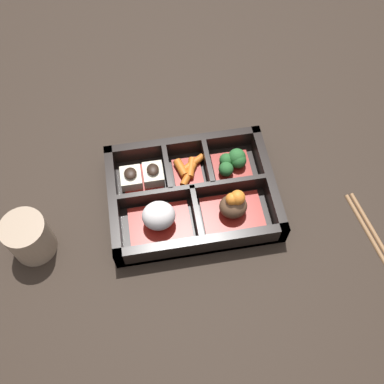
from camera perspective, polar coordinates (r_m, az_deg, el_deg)
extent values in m
plane|color=black|center=(0.75, 0.00, -0.95)|extent=(3.00, 3.00, 0.00)
cube|color=black|center=(0.74, 0.00, -0.76)|extent=(0.27, 0.20, 0.01)
cube|color=black|center=(0.78, -1.13, 5.78)|extent=(0.27, 0.01, 0.04)
cube|color=black|center=(0.69, 1.28, -6.78)|extent=(0.27, 0.01, 0.04)
cube|color=black|center=(0.75, 9.59, 1.27)|extent=(0.01, 0.20, 0.04)
cube|color=black|center=(0.73, -9.85, -1.54)|extent=(0.01, 0.20, 0.04)
cube|color=black|center=(0.73, -0.03, 0.04)|extent=(0.24, 0.01, 0.04)
cube|color=black|center=(0.75, 2.01, 3.14)|extent=(0.01, 0.08, 0.04)
cube|color=black|center=(0.75, -3.11, 2.41)|extent=(0.01, 0.08, 0.04)
cube|color=black|center=(0.71, 0.56, -3.02)|extent=(0.01, 0.09, 0.04)
cube|color=maroon|center=(0.72, 5.12, -2.59)|extent=(0.10, 0.07, 0.01)
ellipsoid|color=brown|center=(0.71, 5.25, -1.83)|extent=(0.04, 0.04, 0.04)
sphere|color=orange|center=(0.69, 5.81, -0.70)|extent=(0.02, 0.02, 0.02)
sphere|color=orange|center=(0.69, 5.08, -0.89)|extent=(0.02, 0.02, 0.02)
cube|color=maroon|center=(0.71, -4.11, -3.97)|extent=(0.10, 0.07, 0.01)
ellipsoid|color=silver|center=(0.69, -4.25, -3.03)|extent=(0.05, 0.05, 0.05)
cube|color=maroon|center=(0.77, 5.06, 3.11)|extent=(0.06, 0.06, 0.01)
sphere|color=#265B28|center=(0.75, 4.34, 2.91)|extent=(0.02, 0.02, 0.02)
sphere|color=#265B28|center=(0.76, 4.36, 4.06)|extent=(0.02, 0.02, 0.02)
sphere|color=#265B28|center=(0.76, 5.72, 4.41)|extent=(0.03, 0.03, 0.03)
sphere|color=#265B28|center=(0.76, 5.91, 4.01)|extent=(0.03, 0.03, 0.03)
cube|color=maroon|center=(0.76, -0.52, 2.33)|extent=(0.05, 0.06, 0.01)
cylinder|color=#D1661E|center=(0.75, -0.12, 3.09)|extent=(0.02, 0.04, 0.01)
cylinder|color=#D1661E|center=(0.75, -1.40, 3.04)|extent=(0.02, 0.03, 0.01)
cylinder|color=#D1661E|center=(0.76, 0.18, 3.70)|extent=(0.04, 0.03, 0.01)
cylinder|color=#D1661E|center=(0.75, -0.42, 2.22)|extent=(0.03, 0.04, 0.01)
cube|color=maroon|center=(0.75, -6.20, 1.52)|extent=(0.06, 0.06, 0.01)
cube|color=beige|center=(0.74, -4.92, 2.25)|extent=(0.03, 0.04, 0.02)
ellipsoid|color=black|center=(0.73, -5.01, 2.87)|extent=(0.02, 0.02, 0.01)
cube|color=beige|center=(0.74, -7.72, 1.79)|extent=(0.03, 0.04, 0.02)
ellipsoid|color=black|center=(0.73, -7.85, 2.35)|extent=(0.02, 0.02, 0.01)
cylinder|color=gray|center=(0.72, -19.99, -5.43)|extent=(0.07, 0.07, 0.07)
cylinder|color=#597A38|center=(0.69, -20.80, -4.30)|extent=(0.05, 0.05, 0.01)
cylinder|color=brown|center=(0.76, 23.11, -7.65)|extent=(0.04, 0.23, 0.01)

